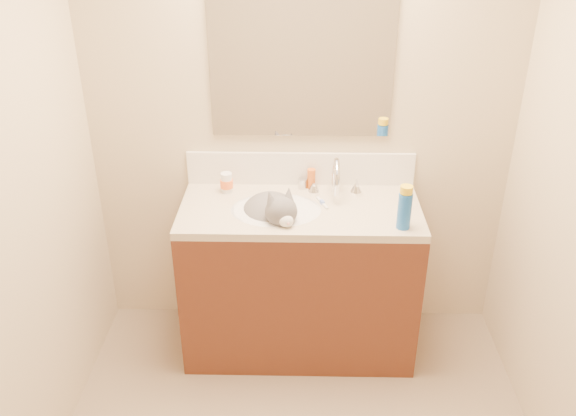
{
  "coord_description": "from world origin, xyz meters",
  "views": [
    {
      "loc": [
        -0.0,
        -1.7,
        2.28
      ],
      "look_at": [
        -0.06,
        0.92,
        0.88
      ],
      "focal_mm": 38.0,
      "sensor_mm": 36.0,
      "label": 1
    }
  ],
  "objects_px": {
    "faucet": "(336,180)",
    "pill_bottle": "(227,183)",
    "amber_bottle": "(311,179)",
    "cat": "(273,215)",
    "basin": "(276,222)",
    "silver_jar": "(303,184)",
    "vanity_cabinet": "(299,281)",
    "spray_can": "(404,211)"
  },
  "relations": [
    {
      "from": "silver_jar",
      "to": "spray_can",
      "type": "xyz_separation_m",
      "value": [
        0.47,
        -0.41,
        0.06
      ]
    },
    {
      "from": "cat",
      "to": "pill_bottle",
      "type": "height_order",
      "value": "cat"
    },
    {
      "from": "basin",
      "to": "silver_jar",
      "type": "relative_size",
      "value": 8.16
    },
    {
      "from": "amber_bottle",
      "to": "pill_bottle",
      "type": "bearing_deg",
      "value": -173.02
    },
    {
      "from": "silver_jar",
      "to": "amber_bottle",
      "type": "xyz_separation_m",
      "value": [
        0.04,
        0.01,
        0.03
      ]
    },
    {
      "from": "vanity_cabinet",
      "to": "silver_jar",
      "type": "bearing_deg",
      "value": 86.76
    },
    {
      "from": "basin",
      "to": "pill_bottle",
      "type": "bearing_deg",
      "value": 143.78
    },
    {
      "from": "faucet",
      "to": "spray_can",
      "type": "bearing_deg",
      "value": -47.83
    },
    {
      "from": "pill_bottle",
      "to": "spray_can",
      "type": "relative_size",
      "value": 0.6
    },
    {
      "from": "basin",
      "to": "vanity_cabinet",
      "type": "bearing_deg",
      "value": 14.04
    },
    {
      "from": "basin",
      "to": "faucet",
      "type": "xyz_separation_m",
      "value": [
        0.3,
        0.17,
        0.16
      ]
    },
    {
      "from": "amber_bottle",
      "to": "spray_can",
      "type": "xyz_separation_m",
      "value": [
        0.42,
        -0.41,
        0.03
      ]
    },
    {
      "from": "faucet",
      "to": "spray_can",
      "type": "relative_size",
      "value": 1.59
    },
    {
      "from": "silver_jar",
      "to": "cat",
      "type": "bearing_deg",
      "value": -121.17
    },
    {
      "from": "vanity_cabinet",
      "to": "silver_jar",
      "type": "height_order",
      "value": "silver_jar"
    },
    {
      "from": "cat",
      "to": "silver_jar",
      "type": "xyz_separation_m",
      "value": [
        0.15,
        0.25,
        0.06
      ]
    },
    {
      "from": "faucet",
      "to": "amber_bottle",
      "type": "relative_size",
      "value": 2.6
    },
    {
      "from": "cat",
      "to": "silver_jar",
      "type": "distance_m",
      "value": 0.29
    },
    {
      "from": "vanity_cabinet",
      "to": "spray_can",
      "type": "height_order",
      "value": "spray_can"
    },
    {
      "from": "faucet",
      "to": "silver_jar",
      "type": "distance_m",
      "value": 0.19
    },
    {
      "from": "faucet",
      "to": "pill_bottle",
      "type": "distance_m",
      "value": 0.57
    },
    {
      "from": "cat",
      "to": "faucet",
      "type": "bearing_deg",
      "value": 4.98
    },
    {
      "from": "faucet",
      "to": "cat",
      "type": "distance_m",
      "value": 0.38
    },
    {
      "from": "vanity_cabinet",
      "to": "amber_bottle",
      "type": "xyz_separation_m",
      "value": [
        0.06,
        0.22,
        0.5
      ]
    },
    {
      "from": "faucet",
      "to": "pill_bottle",
      "type": "bearing_deg",
      "value": 177.37
    },
    {
      "from": "basin",
      "to": "pill_bottle",
      "type": "xyz_separation_m",
      "value": [
        -0.26,
        0.19,
        0.12
      ]
    },
    {
      "from": "faucet",
      "to": "amber_bottle",
      "type": "xyz_separation_m",
      "value": [
        -0.12,
        0.08,
        -0.03
      ]
    },
    {
      "from": "pill_bottle",
      "to": "amber_bottle",
      "type": "relative_size",
      "value": 0.98
    },
    {
      "from": "amber_bottle",
      "to": "cat",
      "type": "bearing_deg",
      "value": -127.56
    },
    {
      "from": "amber_bottle",
      "to": "basin",
      "type": "bearing_deg",
      "value": -125.58
    },
    {
      "from": "faucet",
      "to": "spray_can",
      "type": "distance_m",
      "value": 0.45
    },
    {
      "from": "silver_jar",
      "to": "amber_bottle",
      "type": "relative_size",
      "value": 0.51
    },
    {
      "from": "cat",
      "to": "spray_can",
      "type": "relative_size",
      "value": 2.53
    },
    {
      "from": "basin",
      "to": "pill_bottle",
      "type": "height_order",
      "value": "pill_bottle"
    },
    {
      "from": "vanity_cabinet",
      "to": "basin",
      "type": "distance_m",
      "value": 0.4
    },
    {
      "from": "vanity_cabinet",
      "to": "pill_bottle",
      "type": "bearing_deg",
      "value": 156.97
    },
    {
      "from": "vanity_cabinet",
      "to": "cat",
      "type": "relative_size",
      "value": 2.69
    },
    {
      "from": "pill_bottle",
      "to": "vanity_cabinet",
      "type": "bearing_deg",
      "value": -23.03
    },
    {
      "from": "faucet",
      "to": "silver_jar",
      "type": "bearing_deg",
      "value": 156.21
    },
    {
      "from": "basin",
      "to": "silver_jar",
      "type": "height_order",
      "value": "silver_jar"
    },
    {
      "from": "cat",
      "to": "basin",
      "type": "bearing_deg",
      "value": -9.33
    },
    {
      "from": "pill_bottle",
      "to": "silver_jar",
      "type": "bearing_deg",
      "value": 6.94
    }
  ]
}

